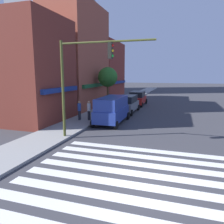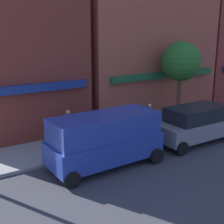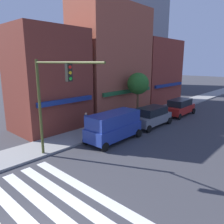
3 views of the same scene
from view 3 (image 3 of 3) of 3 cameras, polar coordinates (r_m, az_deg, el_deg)
name	(u,v)px [view 3 (image 3 of 3)]	position (r m, az deg, el deg)	size (l,w,h in m)	color
storefront_row	(117,69)	(27.60, 1.44, 11.20)	(26.03, 5.30, 12.69)	maroon
traffic_signal	(51,92)	(13.72, -15.64, 4.95)	(0.32, 6.12, 6.47)	#474C1E
van_blue	(114,125)	(17.66, 0.49, -3.54)	(5.05, 2.22, 2.34)	navy
suv_grey	(152,116)	(22.11, 10.34, -1.05)	(4.70, 2.12, 1.94)	slate
suv_red	(180,107)	(27.45, 17.27, 1.30)	(4.75, 2.12, 1.94)	#B21E19
pedestrian_green_top	(126,115)	(21.91, 3.79, -0.88)	(0.32, 0.32, 1.77)	#23232D
pedestrian_blue_shirt	(86,122)	(19.63, -6.78, -2.58)	(0.32, 0.32, 1.77)	#23232D
pedestrian_white_shirt	(94,123)	(19.14, -4.61, -2.94)	(0.32, 0.32, 1.77)	#23232D
street_tree	(138,84)	(24.34, 6.82, 7.33)	(2.38, 2.38, 5.02)	brown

